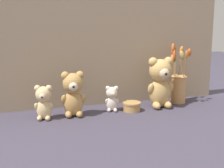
% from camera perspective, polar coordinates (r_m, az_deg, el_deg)
% --- Properties ---
extents(ground_plane, '(4.00, 4.00, 0.00)m').
position_cam_1_polar(ground_plane, '(1.80, 0.19, -4.70)').
color(ground_plane, '#3D3847').
extents(backdrop_wall, '(1.35, 0.02, 0.76)m').
position_cam_1_polar(backdrop_wall, '(1.88, -1.33, 7.86)').
color(backdrop_wall, gray).
rests_on(backdrop_wall, ground).
extents(teddy_bear_large, '(0.15, 0.14, 0.28)m').
position_cam_1_polar(teddy_bear_large, '(1.87, 8.06, 0.43)').
color(teddy_bear_large, tan).
rests_on(teddy_bear_large, ground).
extents(teddy_bear_medium, '(0.13, 0.12, 0.23)m').
position_cam_1_polar(teddy_bear_medium, '(1.72, -6.49, -1.49)').
color(teddy_bear_medium, tan).
rests_on(teddy_bear_medium, ground).
extents(teddy_bear_small, '(0.10, 0.09, 0.17)m').
position_cam_1_polar(teddy_bear_small, '(1.70, -11.31, -2.90)').
color(teddy_bear_small, '#DBBC84').
rests_on(teddy_bear_small, ground).
extents(teddy_bear_tiny, '(0.08, 0.07, 0.14)m').
position_cam_1_polar(teddy_bear_tiny, '(1.80, -0.00, -2.34)').
color(teddy_bear_tiny, beige).
rests_on(teddy_bear_tiny, ground).
extents(flower_vase, '(0.12, 0.12, 0.34)m').
position_cam_1_polar(flower_vase, '(1.99, 11.03, 0.15)').
color(flower_vase, tan).
rests_on(flower_vase, ground).
extents(decorative_tin_tall, '(0.10, 0.10, 0.05)m').
position_cam_1_polar(decorative_tin_tall, '(1.82, 3.30, -3.75)').
color(decorative_tin_tall, tan).
rests_on(decorative_tin_tall, ground).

